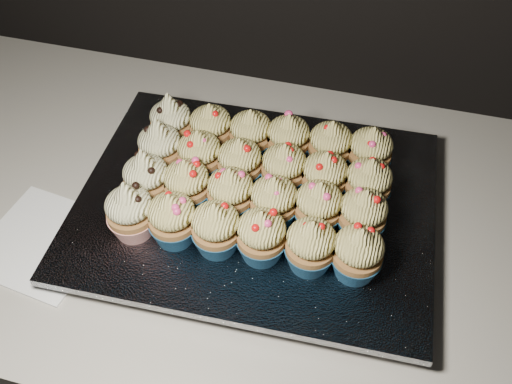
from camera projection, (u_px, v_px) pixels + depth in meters
cabinet at (362, 383)px, 1.13m from camera, size 2.40×0.60×0.86m
worktop at (406, 249)px, 0.80m from camera, size 2.44×0.64×0.04m
napkin at (43, 242)px, 0.78m from camera, size 0.18×0.18×0.00m
baking_tray at (256, 210)px, 0.81m from camera, size 0.46×0.36×0.02m
foil_lining at (256, 203)px, 0.79m from camera, size 0.50×0.40×0.01m
cupcake_0 at (130, 211)px, 0.72m from camera, size 0.06×0.06×0.10m
cupcake_1 at (173, 219)px, 0.72m from camera, size 0.06×0.06×0.08m
cupcake_2 at (216, 228)px, 0.71m from camera, size 0.06×0.06×0.08m
cupcake_3 at (261, 236)px, 0.70m from camera, size 0.06×0.06×0.08m
cupcake_4 at (311, 246)px, 0.69m from camera, size 0.06×0.06×0.08m
cupcake_5 at (358, 253)px, 0.68m from camera, size 0.06×0.06×0.08m
cupcake_6 at (147, 179)px, 0.76m from camera, size 0.06×0.06×0.10m
cupcake_7 at (187, 185)px, 0.76m from camera, size 0.06×0.06×0.08m
cupcake_8 at (231, 193)px, 0.75m from camera, size 0.06×0.06×0.08m
cupcake_9 at (274, 202)px, 0.74m from camera, size 0.06×0.06×0.08m
cupcake_10 at (318, 207)px, 0.73m from camera, size 0.06×0.06×0.08m
cupcake_11 at (362, 215)px, 0.72m from camera, size 0.06×0.06×0.08m
cupcake_12 at (160, 147)px, 0.80m from camera, size 0.06×0.06×0.10m
cupcake_13 at (200, 155)px, 0.79m from camera, size 0.06×0.06×0.08m
cupcake_14 at (240, 163)px, 0.78m from camera, size 0.06×0.06×0.08m
cupcake_15 at (284, 169)px, 0.77m from camera, size 0.06×0.06×0.08m
cupcake_16 at (324, 177)px, 0.76m from camera, size 0.06×0.06×0.08m
cupcake_17 at (368, 184)px, 0.76m from camera, size 0.06×0.06×0.08m
cupcake_18 at (171, 122)px, 0.84m from camera, size 0.06×0.06×0.10m
cupcake_19 at (211, 129)px, 0.83m from camera, size 0.06×0.06×0.08m
cupcake_20 at (251, 134)px, 0.82m from camera, size 0.06×0.06×0.08m
cupcake_21 at (288, 139)px, 0.81m from camera, size 0.06×0.06×0.08m
cupcake_22 at (330, 146)px, 0.80m from camera, size 0.06×0.06×0.08m
cupcake_23 at (370, 152)px, 0.80m from camera, size 0.06×0.06×0.08m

